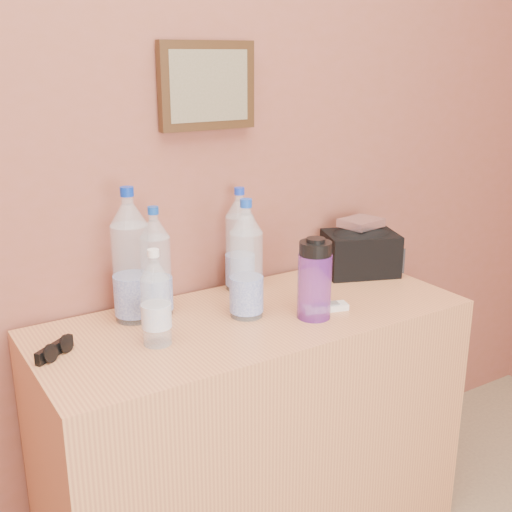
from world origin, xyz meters
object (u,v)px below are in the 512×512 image
(pet_large_b, at_px, (131,263))
(toiletry_bag, at_px, (360,251))
(nalgene_bottle, at_px, (315,279))
(ac_remote, at_px, (325,308))
(pet_large_d, at_px, (246,266))
(foil_packet, at_px, (361,223))
(dresser, at_px, (254,433))
(sunglasses, at_px, (54,350))
(pet_small, at_px, (156,303))
(pet_large_c, at_px, (240,245))
(pet_large_a, at_px, (156,268))

(pet_large_b, distance_m, toiletry_bag, 0.80)
(nalgene_bottle, distance_m, ac_remote, 0.12)
(pet_large_d, height_order, nalgene_bottle, pet_large_d)
(pet_large_d, distance_m, foil_packet, 0.54)
(dresser, distance_m, foil_packet, 0.77)
(pet_large_d, xyz_separation_m, sunglasses, (-0.53, 0.03, -0.13))
(pet_small, xyz_separation_m, ac_remote, (0.50, -0.05, -0.10))
(nalgene_bottle, bearing_deg, pet_small, 170.71)
(toiletry_bag, relative_size, foil_packet, 1.85)
(nalgene_bottle, bearing_deg, pet_large_c, 100.55)
(sunglasses, relative_size, ac_remote, 0.94)
(dresser, xyz_separation_m, ac_remote, (0.19, -0.08, 0.40))
(dresser, distance_m, pet_large_c, 0.58)
(pet_large_a, height_order, pet_large_c, pet_large_c)
(dresser, distance_m, ac_remote, 0.45)
(toiletry_bag, height_order, foil_packet, foil_packet)
(pet_large_c, relative_size, sunglasses, 2.58)
(dresser, height_order, pet_small, pet_small)
(pet_small, height_order, sunglasses, pet_small)
(sunglasses, bearing_deg, nalgene_bottle, -47.03)
(pet_large_d, relative_size, foil_packet, 2.66)
(pet_large_a, distance_m, sunglasses, 0.37)
(pet_large_d, bearing_deg, toiletry_bag, 12.52)
(foil_packet, bearing_deg, pet_small, -168.69)
(pet_large_c, bearing_deg, foil_packet, -9.96)
(dresser, bearing_deg, pet_large_a, 145.34)
(pet_large_b, height_order, toiletry_bag, pet_large_b)
(pet_small, bearing_deg, sunglasses, 164.09)
(foil_packet, bearing_deg, pet_large_d, -166.46)
(pet_large_d, bearing_deg, nalgene_bottle, -34.99)
(dresser, distance_m, pet_large_b, 0.65)
(pet_large_b, relative_size, ac_remote, 2.82)
(nalgene_bottle, bearing_deg, sunglasses, 168.33)
(pet_large_b, bearing_deg, pet_large_d, -27.61)
(ac_remote, height_order, foil_packet, foil_packet)
(pet_large_a, distance_m, ac_remote, 0.50)
(sunglasses, bearing_deg, pet_small, -51.27)
(dresser, relative_size, pet_large_c, 3.82)
(pet_large_b, bearing_deg, foil_packet, -1.41)
(pet_large_a, distance_m, pet_large_c, 0.31)
(dresser, height_order, nalgene_bottle, nalgene_bottle)
(pet_large_b, xyz_separation_m, foil_packet, (0.80, -0.02, 0.01))
(pet_large_a, bearing_deg, foil_packet, -1.73)
(dresser, relative_size, pet_large_d, 3.66)
(pet_large_a, bearing_deg, toiletry_bag, -2.65)
(nalgene_bottle, relative_size, foil_packet, 1.82)
(toiletry_bag, bearing_deg, pet_small, -148.56)
(pet_large_a, height_order, foil_packet, pet_large_a)
(pet_large_a, xyz_separation_m, pet_small, (-0.08, -0.18, -0.03))
(pet_large_d, relative_size, ac_remote, 2.54)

